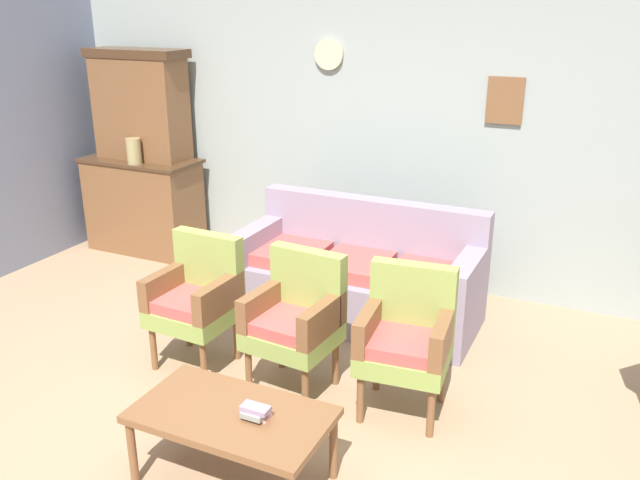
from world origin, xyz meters
TOP-DOWN VIEW (x-y plane):
  - ground_plane at (0.00, 0.00)m, footprint 7.68×7.68m
  - wall_back_with_decor at (0.00, 2.63)m, footprint 6.40×0.09m
  - side_cabinet at (-2.46, 2.25)m, footprint 1.16×0.55m
  - cabinet_upper_hutch at (-2.46, 2.33)m, footprint 0.99×0.38m
  - vase_on_cabinet at (-2.38, 2.08)m, footprint 0.14×0.14m
  - floral_couch at (0.05, 1.75)m, footprint 1.89×0.81m
  - armchair_near_cabinet at (-0.68, 0.62)m, footprint 0.54×0.51m
  - armchair_by_doorway at (0.07, 0.63)m, footprint 0.56×0.53m
  - armchair_row_middle at (0.78, 0.69)m, footprint 0.57×0.54m
  - coffee_table at (0.19, -0.33)m, footprint 1.00×0.56m
  - book_stack_on_table at (0.33, -0.32)m, footprint 0.15×0.11m

SIDE VIEW (x-z plane):
  - ground_plane at x=0.00m, z-range 0.00..0.00m
  - floral_couch at x=0.05m, z-range -0.12..0.78m
  - coffee_table at x=0.19m, z-range 0.17..0.59m
  - book_stack_on_table at x=0.33m, z-range 0.42..0.49m
  - side_cabinet at x=-2.46m, z-range 0.00..0.93m
  - armchair_near_cabinet at x=-0.68m, z-range 0.05..0.95m
  - armchair_by_doorway at x=0.07m, z-range 0.05..0.95m
  - armchair_row_middle at x=0.78m, z-range 0.05..0.95m
  - vase_on_cabinet at x=-2.38m, z-range 0.93..1.17m
  - wall_back_with_decor at x=0.00m, z-range 0.00..2.70m
  - cabinet_upper_hutch at x=-2.46m, z-range 0.94..1.97m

